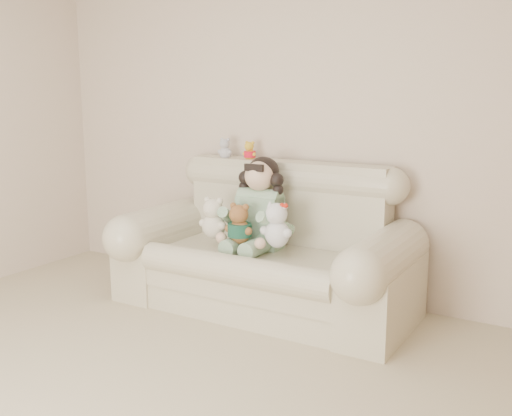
% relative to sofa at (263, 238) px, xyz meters
% --- Properties ---
extents(wall_back, '(4.50, 0.00, 4.50)m').
position_rel_sofa_xyz_m(wall_back, '(0.01, 0.50, 0.78)').
color(wall_back, beige).
rests_on(wall_back, ground).
extents(sofa, '(2.10, 0.95, 1.03)m').
position_rel_sofa_xyz_m(sofa, '(0.00, 0.00, 0.00)').
color(sofa, beige).
rests_on(sofa, floor).
extents(seated_child, '(0.43, 0.52, 0.67)m').
position_rel_sofa_xyz_m(seated_child, '(-0.07, 0.08, 0.24)').
color(seated_child, '#256C2F').
rests_on(seated_child, sofa).
extents(brown_teddy, '(0.25, 0.22, 0.33)m').
position_rel_sofa_xyz_m(brown_teddy, '(-0.10, -0.15, 0.15)').
color(brown_teddy, brown).
rests_on(brown_teddy, sofa).
extents(white_cat, '(0.27, 0.24, 0.37)m').
position_rel_sofa_xyz_m(white_cat, '(0.16, -0.10, 0.17)').
color(white_cat, silver).
rests_on(white_cat, sofa).
extents(cream_teddy, '(0.25, 0.20, 0.35)m').
position_rel_sofa_xyz_m(cream_teddy, '(-0.34, -0.11, 0.16)').
color(cream_teddy, beige).
rests_on(cream_teddy, sofa).
extents(yellow_mini_bear, '(0.14, 0.12, 0.18)m').
position_rel_sofa_xyz_m(yellow_mini_bear, '(-0.32, 0.35, 0.58)').
color(yellow_mini_bear, gold).
rests_on(yellow_mini_bear, sofa).
extents(grey_mini_plush, '(0.15, 0.14, 0.20)m').
position_rel_sofa_xyz_m(grey_mini_plush, '(-0.53, 0.34, 0.59)').
color(grey_mini_plush, '#B0B0B7').
rests_on(grey_mini_plush, sofa).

